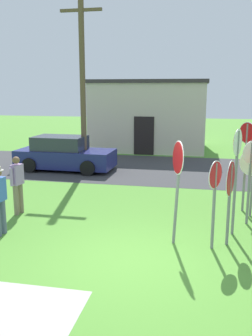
# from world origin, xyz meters

# --- Properties ---
(ground_plane) EXTENTS (80.00, 80.00, 0.00)m
(ground_plane) POSITION_xyz_m (0.00, 0.00, 0.00)
(ground_plane) COLOR #518E33
(street_asphalt) EXTENTS (60.00, 6.40, 0.01)m
(street_asphalt) POSITION_xyz_m (0.00, 9.31, 0.00)
(street_asphalt) COLOR #38383A
(street_asphalt) RESTS_ON ground
(building_background) EXTENTS (6.75, 4.90, 4.08)m
(building_background) POSITION_xyz_m (-1.66, 15.23, 2.05)
(building_background) COLOR beige
(building_background) RESTS_ON ground
(utility_pole) EXTENTS (1.80, 0.24, 7.36)m
(utility_pole) POSITION_xyz_m (-3.69, 8.51, 3.86)
(utility_pole) COLOR brown
(utility_pole) RESTS_ON ground
(parked_car_on_street) EXTENTS (4.35, 2.11, 1.51)m
(parked_car_on_street) POSITION_xyz_m (-4.56, 8.33, 0.69)
(parked_car_on_street) COLOR navy
(parked_car_on_street) RESTS_ON ground
(stop_sign_far_back) EXTENTS (0.26, 0.61, 2.64)m
(stop_sign_far_back) POSITION_xyz_m (2.26, 1.96, 1.76)
(stop_sign_far_back) COLOR slate
(stop_sign_far_back) RESTS_ON ground
(stop_sign_low_front) EXTENTS (0.48, 0.40, 2.26)m
(stop_sign_low_front) POSITION_xyz_m (2.69, 2.79, 1.49)
(stop_sign_low_front) COLOR slate
(stop_sign_low_front) RESTS_ON ground
(stop_sign_nearest) EXTENTS (0.30, 0.57, 2.04)m
(stop_sign_nearest) POSITION_xyz_m (1.74, 0.99, 1.36)
(stop_sign_nearest) COLOR slate
(stop_sign_nearest) RESTS_ON ground
(stop_sign_rear_right) EXTENTS (0.24, 0.80, 2.00)m
(stop_sign_rear_right) POSITION_xyz_m (2.09, 1.28, 1.36)
(stop_sign_rear_right) COLOR slate
(stop_sign_rear_right) RESTS_ON ground
(stop_sign_tallest) EXTENTS (0.41, 0.50, 2.65)m
(stop_sign_tallest) POSITION_xyz_m (2.70, 3.90, 1.75)
(stop_sign_tallest) COLOR slate
(stop_sign_tallest) RESTS_ON ground
(stop_sign_leaning_left) EXTENTS (0.32, 0.74, 2.43)m
(stop_sign_leaning_left) POSITION_xyz_m (0.91, 1.13, 1.67)
(stop_sign_leaning_left) COLOR slate
(stop_sign_leaning_left) RESTS_ON ground
(person_with_sunhat) EXTENTS (0.28, 0.56, 1.69)m
(person_with_sunhat) POSITION_xyz_m (-3.72, 2.34, 0.95)
(person_with_sunhat) COLOR #7A6B56
(person_with_sunhat) RESTS_ON ground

